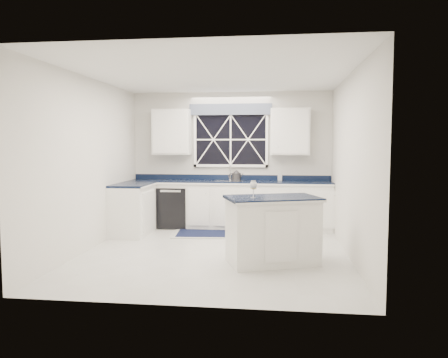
# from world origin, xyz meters

# --- Properties ---
(ground) EXTENTS (4.50, 4.50, 0.00)m
(ground) POSITION_xyz_m (0.00, 0.00, 0.00)
(ground) COLOR #B9BAB5
(ground) RESTS_ON ground
(back_wall) EXTENTS (4.00, 0.10, 2.70)m
(back_wall) POSITION_xyz_m (0.00, 2.25, 1.35)
(back_wall) COLOR silver
(back_wall) RESTS_ON ground
(base_cabinets) EXTENTS (3.99, 1.60, 0.90)m
(base_cabinets) POSITION_xyz_m (-0.33, 1.78, 0.45)
(base_cabinets) COLOR white
(base_cabinets) RESTS_ON ground
(countertop) EXTENTS (3.98, 0.64, 0.04)m
(countertop) POSITION_xyz_m (0.00, 1.95, 0.92)
(countertop) COLOR black
(countertop) RESTS_ON base_cabinets
(dishwasher) EXTENTS (0.60, 0.58, 0.82)m
(dishwasher) POSITION_xyz_m (-1.10, 1.95, 0.41)
(dishwasher) COLOR black
(dishwasher) RESTS_ON ground
(window) EXTENTS (1.65, 0.09, 1.26)m
(window) POSITION_xyz_m (0.00, 2.20, 1.83)
(window) COLOR black
(window) RESTS_ON ground
(upper_cabinets) EXTENTS (3.10, 0.34, 0.90)m
(upper_cabinets) POSITION_xyz_m (0.00, 2.08, 1.90)
(upper_cabinets) COLOR white
(upper_cabinets) RESTS_ON ground
(faucet) EXTENTS (0.05, 0.20, 0.30)m
(faucet) POSITION_xyz_m (0.00, 2.14, 1.10)
(faucet) COLOR silver
(faucet) RESTS_ON countertop
(island) EXTENTS (1.43, 1.13, 0.93)m
(island) POSITION_xyz_m (0.88, -0.49, 0.47)
(island) COLOR white
(island) RESTS_ON ground
(rug) EXTENTS (1.51, 1.01, 0.02)m
(rug) POSITION_xyz_m (-0.25, 1.35, 0.01)
(rug) COLOR #A2A29E
(rug) RESTS_ON ground
(kettle) EXTENTS (0.30, 0.22, 0.21)m
(kettle) POSITION_xyz_m (0.13, 2.04, 1.04)
(kettle) COLOR #2D2D30
(kettle) RESTS_ON countertop
(wine_glass) EXTENTS (0.10, 0.10, 0.24)m
(wine_glass) POSITION_xyz_m (0.62, -0.65, 1.10)
(wine_glass) COLOR silver
(wine_glass) RESTS_ON island
(soap_bottle) EXTENTS (0.09, 0.09, 0.16)m
(soap_bottle) POSITION_xyz_m (0.99, 2.17, 1.02)
(soap_bottle) COLOR silver
(soap_bottle) RESTS_ON countertop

